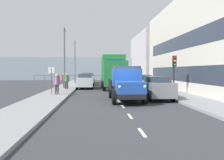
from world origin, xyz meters
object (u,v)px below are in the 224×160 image
Objects in this scene: truck_vintage_blue at (126,84)px; pedestrian_in_dark_coat at (57,81)px; traffic_light_near at (174,66)px; car_black_oppositeside_2 at (89,78)px; pedestrian_by_lamp at (57,83)px; pedestrian_couple_a at (64,79)px; car_white_oppositeside_1 at (87,79)px; lamp_post_promenade at (65,52)px; lamp_post_far at (75,58)px; pedestrian_strolling at (67,80)px; lorry_cargo_green at (113,71)px; street_sign at (51,76)px; car_grey_kerbside_near at (156,87)px; car_silver_oppositeside_0 at (85,81)px; car_maroon_kerbside_1 at (141,83)px.

pedestrian_in_dark_coat is (5.75, -6.08, -0.05)m from truck_vintage_blue.
car_black_oppositeside_2 is at bearing -68.13° from traffic_light_near.
truck_vintage_blue reaches higher than pedestrian_by_lamp.
truck_vintage_blue is 3.30× the size of pedestrian_couple_a.
lamp_post_promenade is at bearing 71.51° from car_white_oppositeside_1.
pedestrian_couple_a is (5.68, -10.30, -0.02)m from truck_vintage_blue.
car_white_oppositeside_1 and car_black_oppositeside_2 have the same top height.
truck_vintage_blue is at bearing 104.86° from lamp_post_far.
lamp_post_far is at bearing -91.29° from pedestrian_couple_a.
pedestrian_in_dark_coat is at bearing -46.57° from truck_vintage_blue.
pedestrian_in_dark_coat is 14.77m from lamp_post_far.
truck_vintage_blue is at bearing 147.03° from pedestrian_by_lamp.
car_white_oppositeside_1 is 15.87m from traffic_light_near.
pedestrian_by_lamp is 5.31m from pedestrian_strolling.
lamp_post_far is at bearing -90.72° from lamp_post_promenade.
lorry_cargo_green reaches higher than traffic_light_near.
pedestrian_in_dark_coat is 0.99× the size of pedestrian_strolling.
traffic_light_near is at bearing -147.31° from truck_vintage_blue.
street_sign is at bearing 50.13° from lorry_cargo_green.
pedestrian_strolling is at bearing 76.46° from car_white_oppositeside_1.
car_grey_kerbside_near is 0.62× the size of lamp_post_far.
lorry_cargo_green reaches higher than car_grey_kerbside_near.
traffic_light_near is at bearing 148.19° from pedestrian_strolling.
car_silver_oppositeside_0 is 0.66× the size of lamp_post_promenade.
lamp_post_promenade is at bearing 89.28° from lamp_post_far.
lorry_cargo_green reaches higher than pedestrian_in_dark_coat.
traffic_light_near is at bearing 119.06° from lamp_post_far.
car_black_oppositeside_2 is at bearing -81.39° from truck_vintage_blue.
car_grey_kerbside_near is 2.53× the size of pedestrian_by_lamp.
car_black_oppositeside_2 is 0.62× the size of lamp_post_far.
lamp_post_far reaches higher than car_maroon_kerbside_1.
lamp_post_far is at bearing -60.94° from traffic_light_near.
car_white_oppositeside_1 is 1.24× the size of traffic_light_near.
traffic_light_near is at bearing 162.18° from pedestrian_in_dark_coat.
pedestrian_strolling is at bearing -91.35° from pedestrian_by_lamp.
pedestrian_by_lamp is at bearing 92.05° from lamp_post_promenade.
truck_vintage_blue is 3.37× the size of pedestrian_strolling.
car_white_oppositeside_1 is 2.36× the size of pedestrian_strolling.
car_silver_oppositeside_0 and car_white_oppositeside_1 have the same top height.
lorry_cargo_green is at bearing -142.00° from pedestrian_in_dark_coat.
street_sign is (0.22, 6.23, -2.45)m from lamp_post_promenade.
pedestrian_couple_a is at bearing -91.06° from street_sign.
pedestrian_in_dark_coat is 0.52× the size of traffic_light_near.
street_sign is at bearing 88.94° from pedestrian_couple_a.
lamp_post_promenade reaches higher than pedestrian_strolling.
car_maroon_kerbside_1 is 0.57× the size of lamp_post_far.
car_maroon_kerbside_1 is at bearing -179.06° from pedestrian_in_dark_coat.
lorry_cargo_green is at bearing 105.67° from car_black_oppositeside_2.
truck_vintage_blue is at bearing 98.61° from car_black_oppositeside_2.
pedestrian_strolling is at bearing -101.08° from pedestrian_in_dark_coat.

